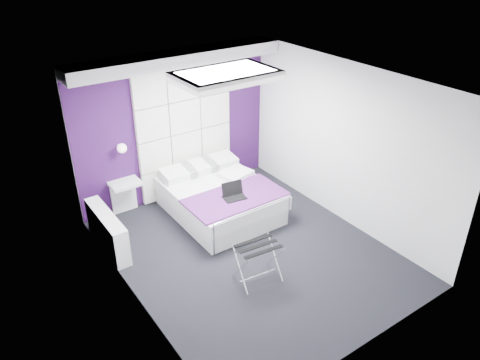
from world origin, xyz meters
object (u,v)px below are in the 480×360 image
(radiator, at_px, (107,231))
(nightstand, at_px, (125,183))
(laptop, at_px, (233,194))
(bed, at_px, (219,198))
(luggage_rack, at_px, (258,263))
(wall_lamp, at_px, (121,147))

(radiator, height_order, nightstand, nightstand)
(nightstand, height_order, laptop, laptop)
(bed, height_order, luggage_rack, bed)
(radiator, xyz_separation_m, nightstand, (0.61, 0.72, 0.30))
(wall_lamp, height_order, radiator, wall_lamp)
(wall_lamp, bearing_deg, luggage_rack, -73.65)
(wall_lamp, bearing_deg, laptop, -47.07)
(bed, xyz_separation_m, luggage_rack, (-0.50, -1.75, -0.00))
(wall_lamp, distance_m, nightstand, 0.63)
(wall_lamp, distance_m, bed, 1.80)
(radiator, bearing_deg, nightstand, 49.71)
(radiator, relative_size, laptop, 3.48)
(laptop, bearing_deg, radiator, 172.55)
(bed, distance_m, nightstand, 1.58)
(radiator, bearing_deg, laptop, -16.87)
(wall_lamp, xyz_separation_m, nightstand, (-0.03, -0.04, -0.62))
(wall_lamp, bearing_deg, nightstand, -126.56)
(nightstand, xyz_separation_m, laptop, (1.27, -1.29, -0.00))
(bed, bearing_deg, nightstand, 147.26)
(luggage_rack, bearing_deg, wall_lamp, 112.56)
(radiator, xyz_separation_m, bed, (1.91, -0.12, -0.02))
(wall_lamp, relative_size, luggage_rack, 0.26)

